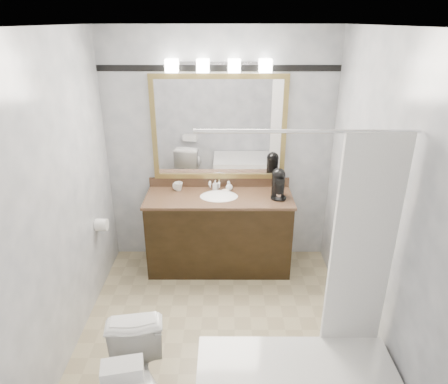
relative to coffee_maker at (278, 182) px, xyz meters
The scene contains 13 objects.
room 1.20m from the coffee_maker, 121.21° to the right, with size 2.42×2.62×2.52m.
vanity 0.83m from the coffee_maker, behind, with size 1.53×0.58×0.97m.
mirror 0.83m from the coffee_maker, 155.34° to the left, with size 1.40×0.04×1.10m.
vanity_light_bar 1.30m from the coffee_maker, 159.74° to the left, with size 1.02×0.14×0.12m.
accent_stripe 1.28m from the coffee_maker, 154.48° to the left, with size 2.40×0.01×0.06m, color black.
tp_roll 1.81m from the coffee_maker, 169.03° to the right, with size 0.12×0.12×0.11m, color white.
tissue_box 2.42m from the coffee_maker, 117.82° to the right, with size 0.23×0.13×0.10m, color white.
coffee_maker is the anchor object (origin of this frame).
cup_left 1.08m from the coffee_maker, behind, with size 0.09×0.09×0.07m, color white.
cup_right 1.07m from the coffee_maker, behind, with size 0.09×0.09×0.09m, color white.
soap_bottle_a 0.68m from the coffee_maker, 163.77° to the left, with size 0.05×0.05×0.10m, color white.
soap_bottle_b 0.54m from the coffee_maker, 160.62° to the left, with size 0.07×0.07×0.09m, color white.
soap_bar 0.57m from the coffee_maker, 166.29° to the left, with size 0.07×0.04×0.02m, color beige.
Camera 1 is at (0.06, -2.77, 2.54)m, focal length 32.00 mm.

